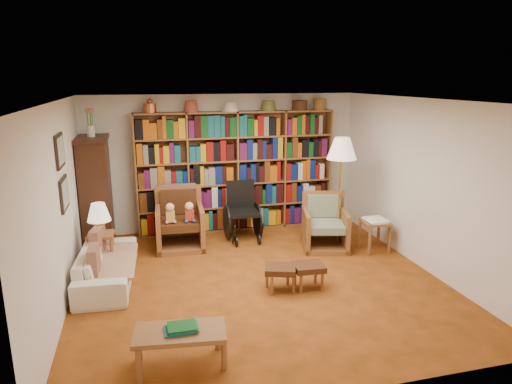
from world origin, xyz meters
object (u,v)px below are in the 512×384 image
object	(u,v)px
side_table_lamp	(101,243)
armchair_sage	(323,227)
coffee_table	(180,335)
side_table_papers	(375,226)
wheelchair	(242,213)
footstool_a	(280,271)
floor_lamp	(342,153)
sofa	(107,265)
armchair_leather	(179,222)
footstool_b	(309,269)

from	to	relation	value
side_table_lamp	armchair_sage	xyz separation A→B (m)	(3.55, 0.06, -0.06)
armchair_sage	coffee_table	distance (m)	3.81
side_table_papers	wheelchair	bearing A→B (deg)	149.97
side_table_papers	footstool_a	xyz separation A→B (m)	(-1.95, -1.02, -0.14)
floor_lamp	side_table_papers	distance (m)	1.32
coffee_table	armchair_sage	bearing A→B (deg)	46.03
sofa	coffee_table	bearing A→B (deg)	-155.42
side_table_lamp	coffee_table	distance (m)	2.84
wheelchair	footstool_a	world-z (taller)	wheelchair
side_table_lamp	side_table_papers	distance (m)	4.31
armchair_leather	coffee_table	xyz separation A→B (m)	(-0.31, -3.40, -0.08)
side_table_lamp	footstool_b	distance (m)	3.08
armchair_sage	coffee_table	world-z (taller)	armchair_sage
side_table_papers	footstool_b	bearing A→B (deg)	-145.99
armchair_leather	armchair_sage	xyz separation A→B (m)	(2.34, -0.66, -0.06)
armchair_leather	coffee_table	bearing A→B (deg)	-95.17
footstool_a	footstool_b	size ratio (longest dim) A/B	1.15
sofa	wheelchair	distance (m)	2.60
sofa	footstool_a	xyz separation A→B (m)	(2.25, -0.84, 0.03)
side_table_lamp	coffee_table	size ratio (longest dim) A/B	0.59
side_table_lamp	armchair_leather	bearing A→B (deg)	30.46
sofa	armchair_leather	distance (m)	1.66
floor_lamp	footstool_a	size ratio (longest dim) A/B	3.78
wheelchair	side_table_papers	world-z (taller)	wheelchair
side_table_papers	armchair_sage	bearing A→B (deg)	152.13
wheelchair	floor_lamp	distance (m)	2.02
wheelchair	coffee_table	size ratio (longest dim) A/B	1.08
armchair_sage	coffee_table	xyz separation A→B (m)	(-2.65, -2.74, -0.01)
floor_lamp	footstool_a	world-z (taller)	floor_lamp
floor_lamp	footstool_b	xyz separation A→B (m)	(-1.08, -1.43, -1.31)
wheelchair	coffee_table	xyz separation A→B (m)	(-1.42, -3.49, -0.14)
footstool_a	sofa	bearing A→B (deg)	159.55
footstool_b	footstool_a	bearing A→B (deg)	175.37
side_table_lamp	floor_lamp	bearing A→B (deg)	0.70
sofa	side_table_lamp	xyz separation A→B (m)	(-0.10, 0.51, 0.15)
wheelchair	side_table_papers	xyz separation A→B (m)	(1.97, -1.14, -0.04)
footstool_a	footstool_b	xyz separation A→B (m)	(0.39, -0.03, 0.00)
side_table_lamp	side_table_papers	size ratio (longest dim) A/B	1.02
armchair_sage	wheelchair	distance (m)	1.44
sofa	side_table_lamp	size ratio (longest dim) A/B	3.14
footstool_b	side_table_papers	bearing A→B (deg)	34.01
floor_lamp	armchair_sage	bearing A→B (deg)	177.72
floor_lamp	wheelchair	bearing A→B (deg)	153.28
armchair_leather	footstool_b	distance (m)	2.60
floor_lamp	footstool_b	distance (m)	2.22
armchair_sage	footstool_a	size ratio (longest dim) A/B	1.88
wheelchair	coffee_table	bearing A→B (deg)	-112.19
floor_lamp	side_table_papers	world-z (taller)	floor_lamp
coffee_table	footstool_a	bearing A→B (deg)	42.60
armchair_leather	footstool_a	world-z (taller)	armchair_leather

